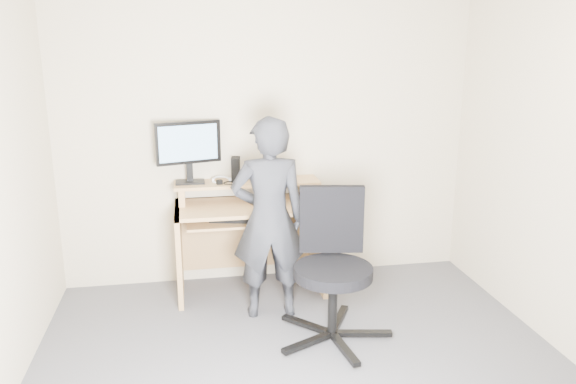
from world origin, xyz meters
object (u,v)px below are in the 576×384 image
object	(u,v)px
monitor	(189,147)
office_chair	(333,260)
desk	(249,225)
person	(269,219)

from	to	relation	value
monitor	office_chair	bearing A→B (deg)	-62.74
desk	office_chair	distance (m)	1.04
person	office_chair	bearing A→B (deg)	136.58
office_chair	person	size ratio (longest dim) A/B	0.67
monitor	person	world-z (taller)	person
desk	monitor	distance (m)	0.82
office_chair	person	bearing A→B (deg)	145.26
monitor	office_chair	size ratio (longest dim) A/B	0.51
desk	person	bearing A→B (deg)	-79.91
desk	person	world-z (taller)	person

